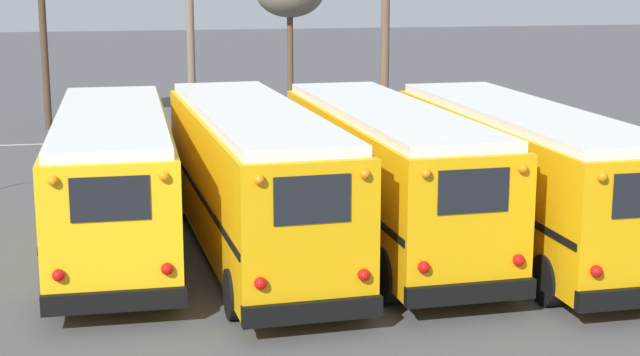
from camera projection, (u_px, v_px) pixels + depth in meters
The scene contains 7 objects.
ground_plane at pixel (319, 248), 22.11m from camera, with size 160.00×160.00×0.00m, color #4C4C4F.
school_bus_0 at pixel (113, 177), 21.40m from camera, with size 2.58×9.94×3.14m.
school_bus_1 at pixel (254, 177), 21.20m from camera, with size 3.05×10.62×3.26m.
school_bus_2 at pixel (386, 171), 21.86m from camera, with size 2.88×10.24×3.19m.
school_bus_3 at pixel (521, 172), 21.94m from camera, with size 2.84×10.58×3.15m.
utility_pole at pixel (191, 40), 32.48m from camera, with size 1.80×0.26×7.34m.
fence_line at pixel (273, 151), 28.46m from camera, with size 17.03×0.06×1.42m.
Camera 1 is at (-4.14, -20.88, 6.19)m, focal length 55.00 mm.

